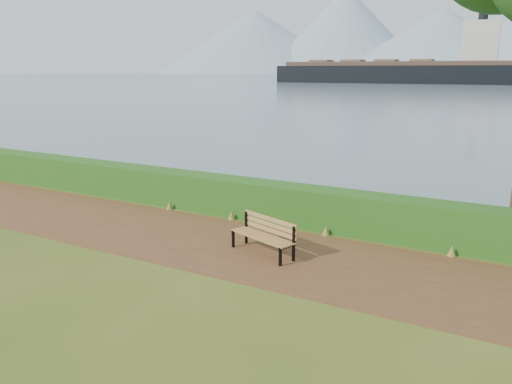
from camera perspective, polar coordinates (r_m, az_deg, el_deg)
The scene contains 5 objects.
ground at distance 11.28m, azimuth -3.52°, elevation -6.65°, with size 140.00×140.00×0.00m, color #3C5016.
path at distance 11.51m, azimuth -2.72°, elevation -6.17°, with size 40.00×3.40×0.01m, color #51311B.
hedge at distance 13.28m, azimuth 2.45°, elevation -1.18°, with size 32.00×0.85×1.00m, color #164112.
bench at distance 10.92m, azimuth 1.04°, elevation -4.73°, with size 1.67×0.96×0.81m.
cargo_ship at distance 150.14m, azimuth 16.44°, elevation 13.00°, with size 68.45×14.04×20.64m.
Camera 1 is at (5.69, -8.90, 3.95)m, focal length 35.00 mm.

